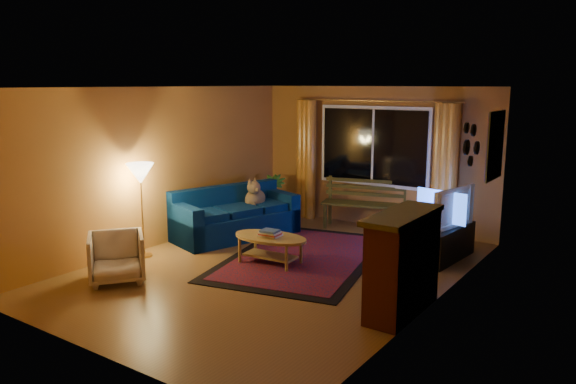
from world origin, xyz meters
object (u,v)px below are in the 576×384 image
Objects in this scene: armchair at (116,255)px; floor_lamp at (142,211)px; tv_console at (446,243)px; sofa at (236,213)px; coffee_table at (270,250)px; bench at (364,217)px.

armchair is 1.12m from floor_lamp.
floor_lamp reaches higher than tv_console.
sofa reaches higher than coffee_table.
bench is 1.99m from tv_console.
tv_console is at bearing -42.33° from bench.
armchair reaches higher than bench.
bench is at bearing 158.77° from tv_console.
tv_console is at bearing 39.34° from coffee_table.
tv_console reaches higher than coffee_table.
tv_console is at bearing -5.87° from armchair.
coffee_table is (1.76, 0.79, -0.49)m from floor_lamp.
tv_console is (1.78, -0.88, 0.02)m from bench.
floor_lamp is at bearing -88.12° from sofa.
sofa is at bearing -147.80° from bench.
coffee_table is at bearing 2.45° from armchair.
bench is 1.08× the size of floor_lamp.
bench is 1.33× the size of coffee_table.
sofa is at bearing 74.34° from floor_lamp.
floor_lamp is at bearing -155.75° from coffee_table.
sofa reaches higher than tv_console.
floor_lamp is (-0.54, 0.92, 0.35)m from armchair.
floor_lamp is at bearing -141.99° from tv_console.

